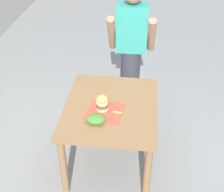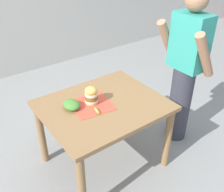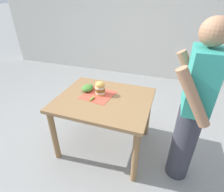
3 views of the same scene
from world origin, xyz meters
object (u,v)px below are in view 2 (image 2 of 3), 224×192
Objects in this scene: sandwich at (91,95)px; side_salad at (72,105)px; patio_table at (103,114)px; diner_across_table at (185,69)px; pickle_spear at (97,111)px.

sandwich is 1.13× the size of side_salad.
patio_table is 0.98m from diner_across_table.
patio_table is 0.23m from sandwich.
sandwich is at bearing 79.65° from side_salad.
patio_table is 0.66× the size of diner_across_table.
sandwich reaches higher than pickle_spear.
pickle_spear is (0.15, -0.04, -0.07)m from sandwich.
diner_across_table reaches higher than sandwich.
pickle_spear is at bearing 38.01° from side_salad.
diner_across_table is (0.14, 0.94, 0.25)m from patio_table.
side_salad reaches higher than pickle_spear.
side_salad is 1.24m from diner_across_table.
pickle_spear reaches higher than patio_table.
pickle_spear is at bearing -15.11° from sandwich.
sandwich reaches higher than side_salad.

